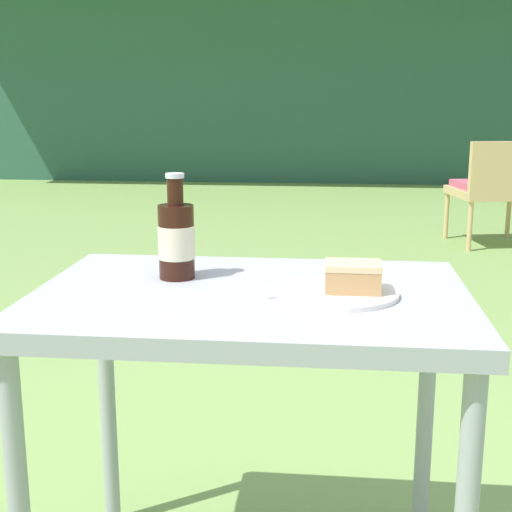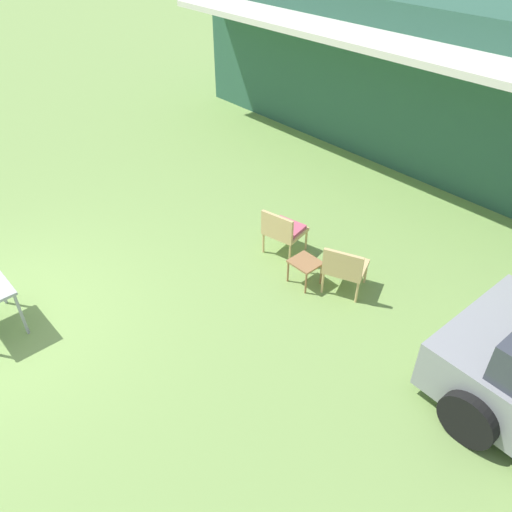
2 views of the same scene
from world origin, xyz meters
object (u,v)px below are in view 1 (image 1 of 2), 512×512
patio_table (251,329)px  cake_on_plate (344,285)px  wicker_chair_cushioned (496,186)px  cola_bottle_near (176,239)px

patio_table → cake_on_plate: bearing=-3.4°
wicker_chair_cushioned → cola_bottle_near: bearing=57.2°
patio_table → wicker_chair_cushioned: bearing=71.2°
wicker_chair_cushioned → cake_on_plate: size_ratio=3.23×
wicker_chair_cushioned → patio_table: (-1.37, -4.03, 0.19)m
patio_table → cola_bottle_near: bearing=152.3°
cake_on_plate → cola_bottle_near: (-0.36, 0.10, 0.07)m
wicker_chair_cushioned → cola_bottle_near: 4.25m
wicker_chair_cushioned → patio_table: size_ratio=0.90×
patio_table → cake_on_plate: (0.19, -0.01, 0.10)m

